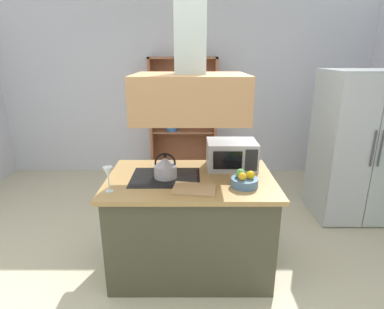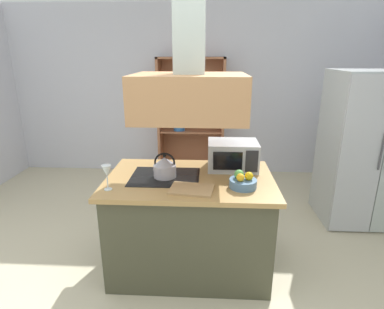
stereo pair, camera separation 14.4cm
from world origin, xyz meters
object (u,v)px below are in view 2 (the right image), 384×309
at_px(microwave, 233,155).
at_px(cutting_board, 192,189).
at_px(fruit_bowl, 243,182).
at_px(wine_glass_on_counter, 107,172).
at_px(dish_cabinet, 191,125).
at_px(refrigerator, 366,149).
at_px(kettle, 165,167).

bearing_deg(microwave, cutting_board, -124.03).
xyz_separation_m(microwave, fruit_bowl, (0.05, -0.45, -0.08)).
distance_m(wine_glass_on_counter, fruit_bowl, 1.09).
distance_m(dish_cabinet, cutting_board, 2.69).
xyz_separation_m(refrigerator, cutting_board, (-1.96, -1.30, 0.02)).
bearing_deg(refrigerator, dish_cabinet, 146.69).
xyz_separation_m(kettle, fruit_bowl, (0.66, -0.19, -0.04)).
height_order(microwave, wine_glass_on_counter, microwave).
height_order(dish_cabinet, fruit_bowl, dish_cabinet).
bearing_deg(kettle, cutting_board, -47.53).
bearing_deg(fruit_bowl, refrigerator, 38.17).
relative_size(dish_cabinet, kettle, 8.55).
bearing_deg(refrigerator, microwave, -154.35).
height_order(dish_cabinet, wine_glass_on_counter, dish_cabinet).
bearing_deg(cutting_board, refrigerator, 33.54).
bearing_deg(wine_glass_on_counter, kettle, 34.98).
xyz_separation_m(dish_cabinet, kettle, (-0.09, -2.41, 0.15)).
bearing_deg(fruit_bowl, microwave, 96.89).
bearing_deg(cutting_board, wine_glass_on_counter, -178.27).
relative_size(dish_cabinet, wine_glass_on_counter, 9.20).
relative_size(wine_glass_on_counter, fruit_bowl, 0.93).
relative_size(dish_cabinet, microwave, 4.12).
distance_m(dish_cabinet, wine_glass_on_counter, 2.76).
distance_m(refrigerator, dish_cabinet, 2.53).
bearing_deg(wine_glass_on_counter, microwave, 28.19).
relative_size(kettle, fruit_bowl, 1.00).
distance_m(microwave, fruit_bowl, 0.46).
distance_m(kettle, cutting_board, 0.38).
distance_m(kettle, microwave, 0.66).
relative_size(cutting_board, microwave, 0.74).
xyz_separation_m(kettle, microwave, (0.61, 0.26, 0.04)).
bearing_deg(dish_cabinet, microwave, -76.64).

